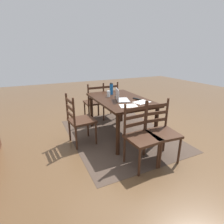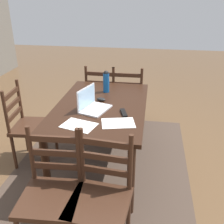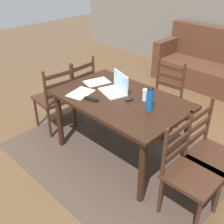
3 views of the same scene
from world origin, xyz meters
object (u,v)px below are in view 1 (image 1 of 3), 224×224
Objects in this scene: drinking_glass at (109,94)px; chair_left_near at (161,132)px; dining_table at (120,104)px; tv_remote at (137,99)px; chair_far_head at (80,120)px; laptop at (120,98)px; chair_right_near at (108,101)px; computer_mouse at (117,97)px; chair_left_far at (141,137)px; chair_right_far at (94,102)px; water_bottle at (111,88)px.

chair_left_near is at bearing -164.74° from drinking_glass.
dining_table is 0.34m from tv_remote.
chair_far_head is 0.86m from laptop.
chair_right_near is 9.50× the size of computer_mouse.
chair_right_near is 1.24m from laptop.
dining_table is 1.06m from chair_left_near.
chair_right_near is at bearing -10.41° from chair_left_far.
tv_remote is (-0.41, -0.41, -0.05)m from drinking_glass.
chair_far_head is at bearing 32.43° from chair_left_far.
chair_left_far is at bearing 179.95° from chair_right_far.
water_bottle is (-0.63, -0.17, 0.45)m from chair_right_far.
chair_far_head and chair_right_far have the same top height.
chair_far_head reaches higher than computer_mouse.
chair_right_near reaches higher than drinking_glass.
chair_far_head is 5.59× the size of tv_remote.
drinking_glass is 0.18m from computer_mouse.
computer_mouse is (-0.92, -0.17, 0.33)m from chair_right_far.
chair_far_head is at bearing 115.59° from water_bottle.
dining_table is 1.55× the size of chair_far_head.
laptop reaches higher than chair_far_head.
computer_mouse is at bearing 10.77° from dining_table.
chair_right_near is 2.55× the size of laptop.
dining_table is 1.55× the size of chair_left_far.
tv_remote reaches higher than dining_table.
chair_left_far reaches higher than drinking_glass.
laptop is 0.34m from tv_remote.
chair_right_far is at bearing -32.31° from chair_far_head.
drinking_glass reaches higher than dining_table.
drinking_glass is at bearing 15.26° from chair_left_near.
chair_right_near and chair_left_near have the same top height.
laptop is 0.53m from water_bottle.
laptop reaches higher than dining_table.
chair_right_far is at bearing 2.60° from drinking_glass.
chair_left_far is (-1.02, 0.19, -0.22)m from dining_table.
drinking_glass is at bearing -177.40° from chair_right_far.
chair_left_near reaches higher than computer_mouse.
chair_left_near is at bearing -171.80° from water_bottle.
chair_left_far reaches higher than dining_table.
chair_left_near is at bearing -169.46° from dining_table.
chair_far_head is 1.45m from chair_left_near.
water_bottle is 2.58× the size of computer_mouse.
chair_left_near is at bearing 67.87° from tv_remote.
water_bottle reaches higher than tv_remote.
chair_right_near is (1.03, -1.03, 0.00)m from chair_far_head.
drinking_glass is (-0.16, 0.14, -0.07)m from water_bottle.
drinking_glass is (1.25, 0.34, 0.38)m from chair_left_near.
computer_mouse is (1.13, 0.21, 0.33)m from chair_left_near.
chair_right_near is 1.00m from computer_mouse.
water_bottle reaches higher than dining_table.
dining_table is at bearing -169.63° from chair_right_far.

